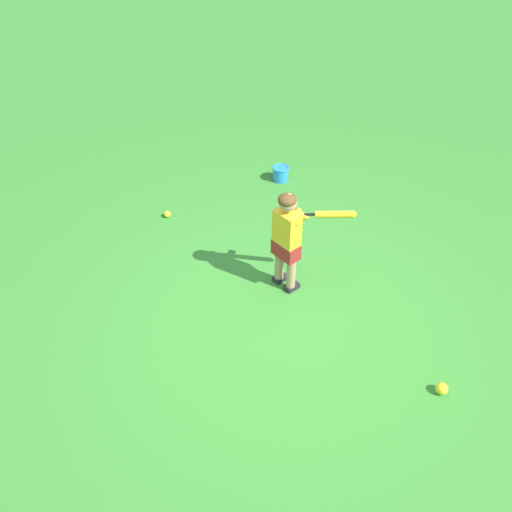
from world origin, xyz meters
TOP-DOWN VIEW (x-y plane):
  - ground_plane at (0.00, 0.00)m, footprint 40.00×40.00m
  - child_batter at (0.50, -0.19)m, footprint 0.38×0.72m
  - play_ball_midfield at (2.04, 0.75)m, footprint 0.08×0.08m
  - play_ball_near_batter at (-1.12, -0.94)m, footprint 0.10×0.10m
  - toy_bucket at (2.43, -0.80)m, footprint 0.22×0.22m

SIDE VIEW (x-z plane):
  - ground_plane at x=0.00m, z-range 0.00..0.00m
  - play_ball_midfield at x=2.04m, z-range 0.00..0.08m
  - play_ball_near_batter at x=-1.12m, z-range 0.00..0.10m
  - toy_bucket at x=2.43m, z-range 0.00..0.19m
  - child_batter at x=0.50m, z-range 0.11..1.19m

